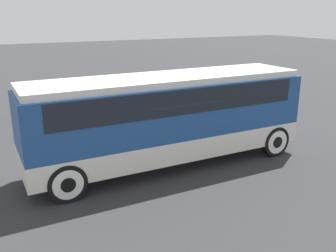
# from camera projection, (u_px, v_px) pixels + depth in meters

# --- Properties ---
(ground_plane) EXTENTS (120.00, 120.00, 0.00)m
(ground_plane) POSITION_uv_depth(u_px,v_px,m) (168.00, 164.00, 13.66)
(ground_plane) COLOR #2D2D30
(tour_bus) EXTENTS (10.00, 2.54, 3.26)m
(tour_bus) POSITION_uv_depth(u_px,v_px,m) (170.00, 112.00, 13.13)
(tour_bus) COLOR silver
(tour_bus) RESTS_ON ground_plane
(parked_car_near) EXTENTS (4.46, 1.88, 1.26)m
(parked_car_near) POSITION_uv_depth(u_px,v_px,m) (172.00, 96.00, 21.81)
(parked_car_near) COLOR silver
(parked_car_near) RESTS_ON ground_plane
(parked_car_mid) EXTENTS (4.51, 1.91, 1.37)m
(parked_car_mid) POSITION_uv_depth(u_px,v_px,m) (71.00, 101.00, 20.42)
(parked_car_mid) COLOR black
(parked_car_mid) RESTS_ON ground_plane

